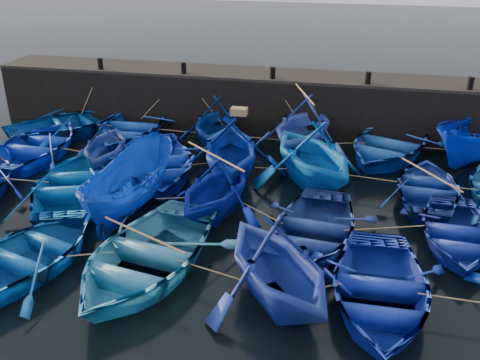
# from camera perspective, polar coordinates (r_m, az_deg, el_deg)

# --- Properties ---
(ground) EXTENTS (120.00, 120.00, 0.00)m
(ground) POSITION_cam_1_polar(r_m,az_deg,el_deg) (15.74, -2.57, -7.13)
(ground) COLOR black
(ground) RESTS_ON ground
(quay_wall) EXTENTS (26.00, 2.50, 2.50)m
(quay_wall) POSITION_cam_1_polar(r_m,az_deg,el_deg) (24.66, 3.75, 8.17)
(quay_wall) COLOR black
(quay_wall) RESTS_ON ground
(quay_top) EXTENTS (26.00, 2.50, 0.12)m
(quay_top) POSITION_cam_1_polar(r_m,az_deg,el_deg) (24.32, 3.83, 11.12)
(quay_top) COLOR black
(quay_top) RESTS_ON quay_wall
(bollard_0) EXTENTS (0.24, 0.24, 0.50)m
(bollard_0) POSITION_cam_1_polar(r_m,az_deg,el_deg) (25.85, -14.68, 11.92)
(bollard_0) COLOR black
(bollard_0) RESTS_ON quay_top
(bollard_1) EXTENTS (0.24, 0.24, 0.50)m
(bollard_1) POSITION_cam_1_polar(r_m,az_deg,el_deg) (24.32, -6.04, 11.79)
(bollard_1) COLOR black
(bollard_1) RESTS_ON quay_top
(bollard_2) EXTENTS (0.24, 0.24, 0.50)m
(bollard_2) POSITION_cam_1_polar(r_m,az_deg,el_deg) (23.38, 3.50, 11.35)
(bollard_2) COLOR black
(bollard_2) RESTS_ON quay_top
(bollard_3) EXTENTS (0.24, 0.24, 0.50)m
(bollard_3) POSITION_cam_1_polar(r_m,az_deg,el_deg) (23.11, 13.50, 10.56)
(bollard_3) COLOR black
(bollard_3) RESTS_ON quay_top
(bollard_4) EXTENTS (0.24, 0.24, 0.50)m
(bollard_4) POSITION_cam_1_polar(r_m,az_deg,el_deg) (23.52, 23.38, 9.46)
(bollard_4) COLOR black
(bollard_4) RESTS_ON quay_top
(boat_0) EXTENTS (6.41, 6.44, 1.10)m
(boat_0) POSITION_cam_1_polar(r_m,az_deg,el_deg) (25.27, -17.89, 5.74)
(boat_0) COLOR navy
(boat_0) RESTS_ON ground
(boat_1) EXTENTS (4.13, 5.65, 1.15)m
(boat_1) POSITION_cam_1_polar(r_m,az_deg,el_deg) (24.11, -11.57, 5.62)
(boat_1) COLOR #0E3BAE
(boat_1) RESTS_ON ground
(boat_2) EXTENTS (3.84, 4.37, 2.17)m
(boat_2) POSITION_cam_1_polar(r_m,az_deg,el_deg) (22.60, -2.60, 6.18)
(boat_2) COLOR navy
(boat_2) RESTS_ON ground
(boat_3) EXTENTS (4.97, 5.49, 2.53)m
(boat_3) POSITION_cam_1_polar(r_m,az_deg,el_deg) (21.83, 6.75, 5.83)
(boat_3) COLOR blue
(boat_3) RESTS_ON ground
(boat_4) EXTENTS (5.85, 6.79, 1.19)m
(boat_4) POSITION_cam_1_polar(r_m,az_deg,el_deg) (22.40, 15.54, 3.75)
(boat_4) COLOR #164AA0
(boat_4) RESTS_ON ground
(boat_6) EXTENTS (3.96, 5.44, 1.11)m
(boat_6) POSITION_cam_1_polar(r_m,az_deg,el_deg) (23.03, -20.87, 3.47)
(boat_6) COLOR #0A2CBA
(boat_6) RESTS_ON ground
(boat_7) EXTENTS (3.80, 4.19, 1.92)m
(boat_7) POSITION_cam_1_polar(r_m,az_deg,el_deg) (21.13, -14.13, 3.69)
(boat_7) COLOR navy
(boat_7) RESTS_ON ground
(boat_8) EXTENTS (5.86, 6.67, 1.15)m
(boat_8) POSITION_cam_1_polar(r_m,az_deg,el_deg) (20.04, -8.84, 1.82)
(boat_8) COLOR #1135C1
(boat_8) RESTS_ON ground
(boat_9) EXTENTS (5.17, 5.65, 2.51)m
(boat_9) POSITION_cam_1_polar(r_m,az_deg,el_deg) (19.39, -0.98, 3.49)
(boat_9) COLOR #072693
(boat_9) RESTS_ON ground
(boat_10) EXTENTS (6.14, 6.32, 2.54)m
(boat_10) POSITION_cam_1_polar(r_m,az_deg,el_deg) (19.07, 7.80, 2.91)
(boat_10) COLOR blue
(boat_10) RESTS_ON ground
(boat_11) EXTENTS (3.49, 4.66, 0.92)m
(boat_11) POSITION_cam_1_polar(r_m,az_deg,el_deg) (19.27, 19.48, -0.73)
(boat_11) COLOR navy
(boat_11) RESTS_ON ground
(boat_14) EXTENTS (5.34, 6.28, 1.10)m
(boat_14) POSITION_cam_1_polar(r_m,az_deg,el_deg) (19.01, -17.39, -0.48)
(boat_14) COLOR #05509A
(boat_14) RESTS_ON ground
(boat_15) EXTENTS (2.22, 5.10, 1.93)m
(boat_15) POSITION_cam_1_polar(r_m,az_deg,el_deg) (17.56, -11.72, -0.49)
(boat_15) COLOR #0832A2
(boat_15) RESTS_ON ground
(boat_16) EXTENTS (4.18, 4.58, 2.06)m
(boat_16) POSITION_cam_1_polar(r_m,az_deg,el_deg) (16.91, -2.63, -0.73)
(boat_16) COLOR #051996
(boat_16) RESTS_ON ground
(boat_17) EXTENTS (3.89, 5.14, 1.01)m
(boat_17) POSITION_cam_1_polar(r_m,az_deg,el_deg) (15.78, 7.82, -5.14)
(boat_17) COLOR navy
(boat_17) RESTS_ON ground
(boat_18) EXTENTS (3.25, 4.45, 0.90)m
(boat_18) POSITION_cam_1_polar(r_m,az_deg,el_deg) (16.77, 22.09, -5.17)
(boat_18) COLOR navy
(boat_18) RESTS_ON ground
(boat_21) EXTENTS (4.71, 5.66, 1.01)m
(boat_21) POSITION_cam_1_polar(r_m,az_deg,el_deg) (15.52, -21.64, -7.38)
(boat_21) COLOR #0B4F9F
(boat_21) RESTS_ON ground
(boat_22) EXTENTS (4.95, 6.29, 1.19)m
(boat_22) POSITION_cam_1_polar(r_m,az_deg,el_deg) (14.49, -10.09, -7.85)
(boat_22) COLOR #3688D2
(boat_22) RESTS_ON ground
(boat_23) EXTENTS (5.66, 5.78, 2.31)m
(boat_23) POSITION_cam_1_polar(r_m,az_deg,el_deg) (12.95, 3.98, -8.88)
(boat_23) COLOR #1D3398
(boat_23) RESTS_ON ground
(boat_24) EXTENTS (3.69, 5.10, 1.04)m
(boat_24) POSITION_cam_1_polar(r_m,az_deg,el_deg) (13.57, 14.61, -11.23)
(boat_24) COLOR #142AA9
(boat_24) RESTS_ON ground
(wooden_crate) EXTENTS (0.57, 0.38, 0.25)m
(wooden_crate) POSITION_cam_1_polar(r_m,az_deg,el_deg) (18.86, -0.11, 7.33)
(wooden_crate) COLOR olive
(wooden_crate) RESTS_ON boat_9
(mooring_ropes) EXTENTS (17.42, 11.79, 2.10)m
(mooring_ropes) POSITION_cam_1_polar(r_m,az_deg,el_deg) (19.67, -0.11, 2.63)
(mooring_ropes) COLOR tan
(mooring_ropes) RESTS_ON ground
(loose_oars) EXTENTS (10.02, 11.49, 1.66)m
(loose_oars) POSITION_cam_1_polar(r_m,az_deg,el_deg) (17.40, 4.69, 2.40)
(loose_oars) COLOR #99724C
(loose_oars) RESTS_ON ground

